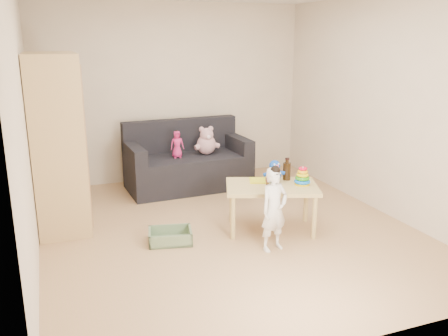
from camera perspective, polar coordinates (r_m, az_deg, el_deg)
name	(u,v)px	position (r m, az deg, el deg)	size (l,w,h in m)	color
room	(228,115)	(5.05, 0.47, 6.36)	(4.50, 4.50, 4.50)	tan
wardrobe	(57,142)	(5.60, -19.45, 2.96)	(0.54, 1.08, 1.94)	#DAC077
sofa	(188,172)	(6.81, -4.31, -0.44)	(1.71, 0.85, 0.48)	black
play_table	(271,208)	(5.33, 5.70, -4.76)	(1.00, 0.63, 0.53)	tan
storage_bin	(170,236)	(5.09, -6.49, -8.13)	(0.45, 0.34, 0.14)	#67825E
toddler	(274,211)	(4.80, 6.05, -5.13)	(0.31, 0.21, 0.84)	white
pink_bear	(206,142)	(6.78, -2.15, 3.09)	(0.30, 0.25, 0.34)	#CD97A2
doll	(177,145)	(6.59, -5.66, 2.82)	(0.19, 0.13, 0.37)	#D82874
ring_stacker	(302,178)	(5.29, 9.42, -1.16)	(0.18, 0.18, 0.20)	#D8B80B
brown_bottle	(287,171)	(5.44, 7.57, -0.31)	(0.09, 0.09, 0.25)	black
blue_plush	(274,171)	(5.34, 6.05, -0.33)	(0.21, 0.17, 0.26)	blue
wooden_figure	(268,180)	(5.24, 5.26, -1.42)	(0.05, 0.04, 0.11)	#5B2E1C
yellow_book	(259,180)	(5.38, 4.23, -1.50)	(0.21, 0.21, 0.02)	yellow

